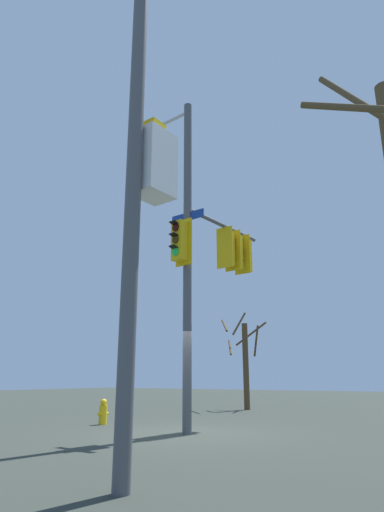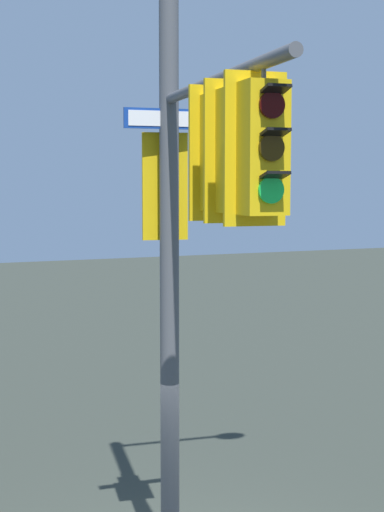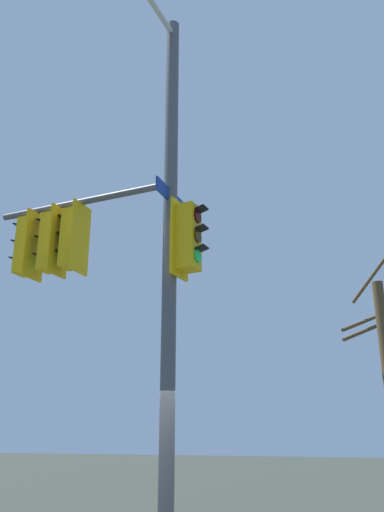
# 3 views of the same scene
# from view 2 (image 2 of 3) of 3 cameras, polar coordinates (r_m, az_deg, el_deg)

# --- Properties ---
(main_signal_pole_assembly) EXTENTS (4.28, 3.15, 9.31)m
(main_signal_pole_assembly) POSITION_cam_2_polar(r_m,az_deg,el_deg) (8.47, 0.63, 7.05)
(main_signal_pole_assembly) COLOR #4C4F54
(main_signal_pole_assembly) RESTS_ON ground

